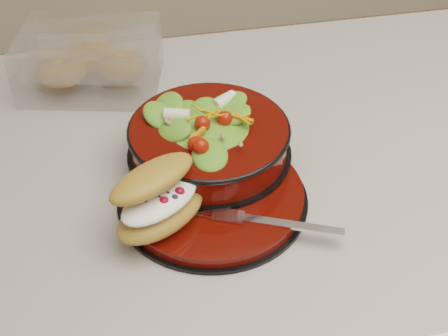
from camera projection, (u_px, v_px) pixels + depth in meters
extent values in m
cube|color=silver|center=(306.00, 325.00, 1.26)|extent=(1.16, 0.66, 0.86)
cube|color=#ACA69E|center=(331.00, 153.00, 0.96)|extent=(1.24, 0.74, 0.04)
cylinder|color=black|center=(213.00, 200.00, 0.85)|extent=(0.26, 0.26, 0.01)
cylinder|color=#4D0702|center=(213.00, 195.00, 0.84)|extent=(0.25, 0.25, 0.01)
torus|color=black|center=(221.00, 196.00, 0.83)|extent=(0.14, 0.14, 0.01)
cylinder|color=black|center=(209.00, 153.00, 0.89)|extent=(0.24, 0.24, 0.01)
cylinder|color=#4D0702|center=(209.00, 139.00, 0.88)|extent=(0.22, 0.22, 0.04)
torus|color=black|center=(209.00, 129.00, 0.87)|extent=(0.23, 0.23, 0.01)
ellipsoid|color=#4E8726|center=(209.00, 130.00, 0.87)|extent=(0.19, 0.19, 0.08)
sphere|color=red|center=(242.00, 101.00, 0.85)|extent=(0.02, 0.02, 0.02)
sphere|color=red|center=(202.00, 87.00, 0.87)|extent=(0.02, 0.02, 0.02)
sphere|color=red|center=(175.00, 109.00, 0.83)|extent=(0.02, 0.02, 0.02)
sphere|color=red|center=(215.00, 126.00, 0.81)|extent=(0.02, 0.02, 0.02)
cylinder|color=silver|center=(224.00, 87.00, 0.87)|extent=(0.04, 0.04, 0.02)
cylinder|color=silver|center=(176.00, 101.00, 0.85)|extent=(0.04, 0.03, 0.02)
cube|color=orange|center=(197.00, 120.00, 0.81)|extent=(0.03, 0.03, 0.01)
cube|color=orange|center=(243.00, 105.00, 0.84)|extent=(0.03, 0.02, 0.01)
ellipsoid|color=#BE893A|center=(161.00, 213.00, 0.78)|extent=(0.15, 0.13, 0.04)
ellipsoid|color=white|center=(159.00, 201.00, 0.77)|extent=(0.13, 0.11, 0.02)
ellipsoid|color=#BE893A|center=(156.00, 178.00, 0.77)|extent=(0.14, 0.12, 0.03)
sphere|color=#A70B1C|center=(143.00, 199.00, 0.76)|extent=(0.01, 0.01, 0.01)
sphere|color=#A70B1C|center=(164.00, 202.00, 0.76)|extent=(0.01, 0.01, 0.01)
sphere|color=#A70B1C|center=(180.00, 192.00, 0.77)|extent=(0.01, 0.01, 0.01)
sphere|color=#191947|center=(153.00, 195.00, 0.77)|extent=(0.01, 0.01, 0.01)
sphere|color=#191947|center=(168.00, 195.00, 0.77)|extent=(0.01, 0.01, 0.01)
sphere|color=#191947|center=(160.00, 199.00, 0.76)|extent=(0.01, 0.01, 0.01)
sphere|color=#191947|center=(175.00, 198.00, 0.76)|extent=(0.01, 0.01, 0.01)
sphere|color=#191947|center=(146.00, 203.00, 0.75)|extent=(0.01, 0.01, 0.01)
cube|color=silver|center=(291.00, 225.00, 0.79)|extent=(0.13, 0.06, 0.00)
cube|color=silver|center=(228.00, 215.00, 0.80)|extent=(0.05, 0.04, 0.00)
cube|color=white|center=(92.00, 71.00, 1.06)|extent=(0.26, 0.21, 0.05)
cube|color=white|center=(88.00, 46.00, 1.02)|extent=(0.26, 0.21, 0.04)
ellipsoid|color=#BE893A|center=(61.00, 72.00, 1.05)|extent=(0.09, 0.07, 0.04)
ellipsoid|color=#BE893A|center=(122.00, 66.00, 1.06)|extent=(0.09, 0.07, 0.04)
ellipsoid|color=#BE893A|center=(91.00, 57.00, 1.08)|extent=(0.09, 0.07, 0.04)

